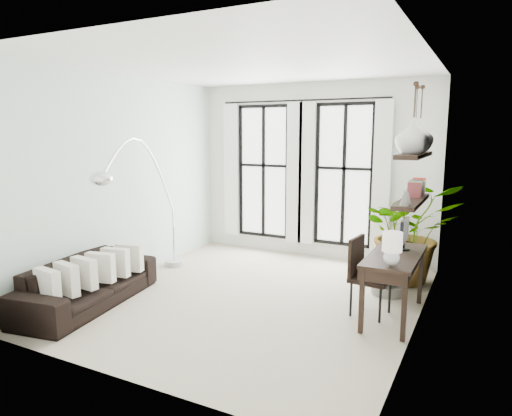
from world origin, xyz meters
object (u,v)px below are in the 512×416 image
Objects in this scene: desk_chair at (365,271)px; arc_lamp at (141,170)px; buddha at (389,270)px; plant at (409,232)px; desk at (394,260)px; sofa at (88,282)px.

arc_lamp is (-3.28, -0.39, 1.19)m from desk_chair.
arc_lamp is 2.65× the size of buddha.
buddha is at bearing -101.53° from plant.
buddha is (0.15, 0.87, -0.20)m from desk_chair.
buddha is (-0.21, 0.89, -0.40)m from desk.
plant is at bearing 78.47° from buddha.
desk_chair is at bearing -100.49° from plant.
sofa is at bearing -140.79° from plant.
plant reaches higher than sofa.
sofa is 1.53× the size of desk.
sofa is 4.21m from buddha.
sofa is 1.35× the size of plant.
desk is 0.41m from desk_chair.
plant reaches higher than buddha.
desk is at bearing -87.64° from plant.
sofa is at bearing -95.64° from arc_lamp.
desk_chair is 1.15× the size of buddha.
buddha is (-0.15, -0.72, -0.43)m from plant.
buddha is (3.43, 1.26, -1.39)m from arc_lamp.
desk_chair is (-0.29, -1.58, -0.23)m from plant.
desk_chair is at bearing 175.47° from desk.
arc_lamp is at bearing -166.94° from desk_chair.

